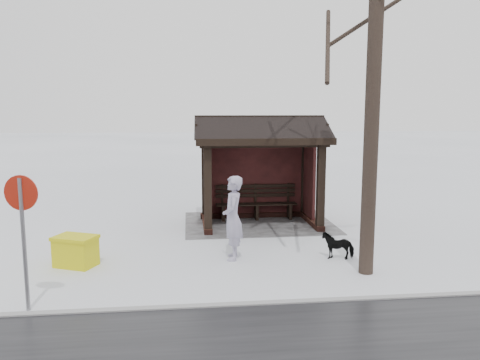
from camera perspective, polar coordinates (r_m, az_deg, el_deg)
name	(u,v)px	position (r m, az deg, el deg)	size (l,w,h in m)	color
ground	(260,225)	(13.38, 2.39, -5.46)	(120.00, 120.00, 0.00)	white
kerb	(309,302)	(8.25, 8.43, -14.46)	(120.00, 0.15, 0.06)	gray
trampled_patch	(258,223)	(13.57, 2.26, -5.22)	(4.20, 3.20, 0.02)	gray
bus_shelter	(259,148)	(13.19, 2.34, 3.88)	(3.60, 2.40, 3.09)	#341813
pedestrian	(233,218)	(10.14, -0.88, -4.64)	(0.67, 0.44, 1.83)	#A19AB4
dog	(338,245)	(10.58, 11.85, -7.79)	(0.31, 0.68, 0.57)	black
grit_bin	(76,251)	(10.40, -19.40, -8.15)	(1.00, 0.86, 0.64)	#CCC70C
road_sign	(22,213)	(8.15, -25.01, -3.68)	(0.56, 0.17, 2.22)	gray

